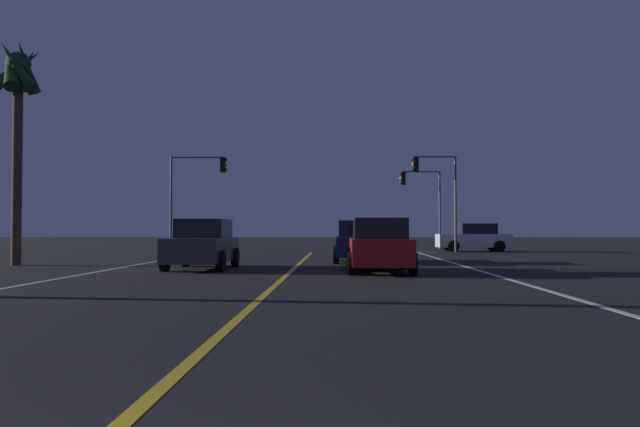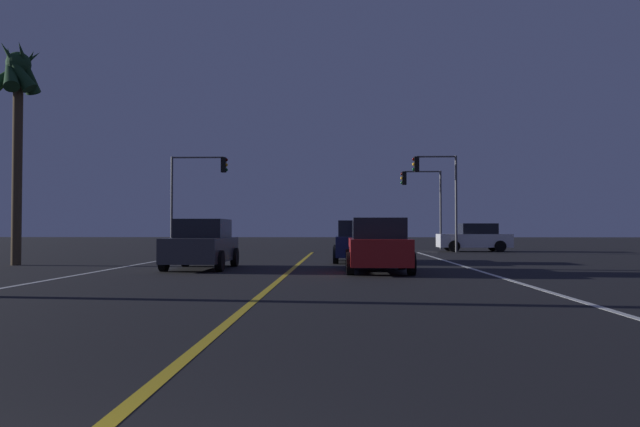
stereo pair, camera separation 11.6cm
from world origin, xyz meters
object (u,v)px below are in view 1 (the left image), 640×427
(car_crossing_side, at_px, (474,238))
(car_lead_same_lane, at_px, (379,246))
(palm_tree_left_mid, at_px, (18,86))
(car_ahead_far, at_px, (358,242))
(car_oncoming, at_px, (203,245))
(traffic_light_near_left, at_px, (198,181))
(traffic_light_near_right, at_px, (435,181))
(traffic_light_far_right, at_px, (421,191))

(car_crossing_side, distance_m, car_lead_same_lane, 19.10)
(car_crossing_side, relative_size, palm_tree_left_mid, 0.50)
(car_ahead_far, distance_m, palm_tree_left_mid, 14.45)
(palm_tree_left_mid, bearing_deg, car_oncoming, -13.26)
(car_crossing_side, height_order, car_oncoming, same)
(car_lead_same_lane, height_order, palm_tree_left_mid, palm_tree_left_mid)
(car_ahead_far, xyz_separation_m, traffic_light_near_left, (-9.21, 10.86, 3.41))
(traffic_light_near_right, bearing_deg, traffic_light_far_right, -88.84)
(traffic_light_far_right, bearing_deg, traffic_light_near_right, 91.16)
(car_crossing_side, bearing_deg, car_oncoming, 51.75)
(car_lead_same_lane, relative_size, car_ahead_far, 1.00)
(car_lead_same_lane, relative_size, palm_tree_left_mid, 0.50)
(car_crossing_side, bearing_deg, car_ahead_far, 58.21)
(car_ahead_far, distance_m, traffic_light_near_left, 14.64)
(car_oncoming, bearing_deg, car_ahead_far, 128.62)
(palm_tree_left_mid, bearing_deg, traffic_light_near_right, 37.06)
(traffic_light_near_left, bearing_deg, palm_tree_left_mid, -105.39)
(car_lead_same_lane, bearing_deg, car_ahead_far, 4.65)
(car_lead_same_lane, xyz_separation_m, traffic_light_near_left, (-9.68, 16.65, 3.41))
(car_lead_same_lane, bearing_deg, traffic_light_near_left, 30.18)
(car_crossing_side, distance_m, car_oncoming, 20.84)
(traffic_light_near_left, xyz_separation_m, traffic_light_far_right, (14.02, 5.50, -0.29))
(car_ahead_far, bearing_deg, car_oncoming, 128.62)
(traffic_light_far_right, bearing_deg, car_lead_same_lane, 78.92)
(car_oncoming, bearing_deg, car_lead_same_lane, 76.52)
(car_oncoming, relative_size, traffic_light_near_left, 0.75)
(traffic_light_near_right, height_order, traffic_light_far_right, traffic_light_near_right)
(traffic_light_near_right, relative_size, palm_tree_left_mid, 0.67)
(car_lead_same_lane, height_order, traffic_light_far_right, traffic_light_far_right)
(car_lead_same_lane, distance_m, car_ahead_far, 5.81)
(palm_tree_left_mid, bearing_deg, car_lead_same_lane, -13.36)
(traffic_light_near_right, bearing_deg, car_ahead_far, 65.63)
(traffic_light_near_right, distance_m, traffic_light_far_right, 5.51)
(traffic_light_far_right, bearing_deg, car_ahead_far, 73.62)
(car_crossing_side, xyz_separation_m, traffic_light_near_left, (-16.65, -1.14, 3.41))
(traffic_light_near_right, relative_size, traffic_light_far_right, 1.07)
(car_ahead_far, xyz_separation_m, traffic_light_near_right, (4.92, 10.86, 3.36))
(car_crossing_side, height_order, car_ahead_far, same)
(car_crossing_side, xyz_separation_m, car_lead_same_lane, (-6.97, -17.78, 0.00))
(car_ahead_far, height_order, traffic_light_near_left, traffic_light_near_left)
(traffic_light_near_right, xyz_separation_m, palm_tree_left_mid, (-17.84, -13.47, 2.57))
(car_oncoming, bearing_deg, palm_tree_left_mid, -103.26)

